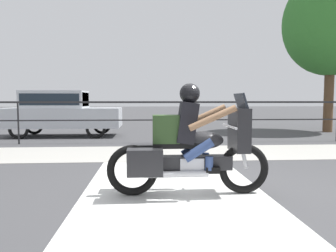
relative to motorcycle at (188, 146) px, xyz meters
The scene contains 7 objects.
ground_plane 0.95m from the motorcycle, 27.59° to the left, with size 120.00×120.00×0.00m, color #424244.
sidewalk_band 3.80m from the motorcycle, 81.28° to the left, with size 44.00×2.40×0.01m, color #A8A59E.
crosswalk_band 0.73m from the motorcycle, 153.38° to the left, with size 2.67×6.00×0.01m, color silver.
fence_railing 5.75m from the motorcycle, 84.33° to the left, with size 36.00×0.05×1.32m.
motorcycle is the anchor object (origin of this frame).
parked_car 8.64m from the motorcycle, 116.02° to the left, with size 4.26×1.71×1.69m.
tree_behind_sign 11.90m from the motorcycle, 50.99° to the left, with size 3.93×3.93×6.70m.
Camera 1 is at (-1.16, -4.91, 1.37)m, focal length 35.00 mm.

